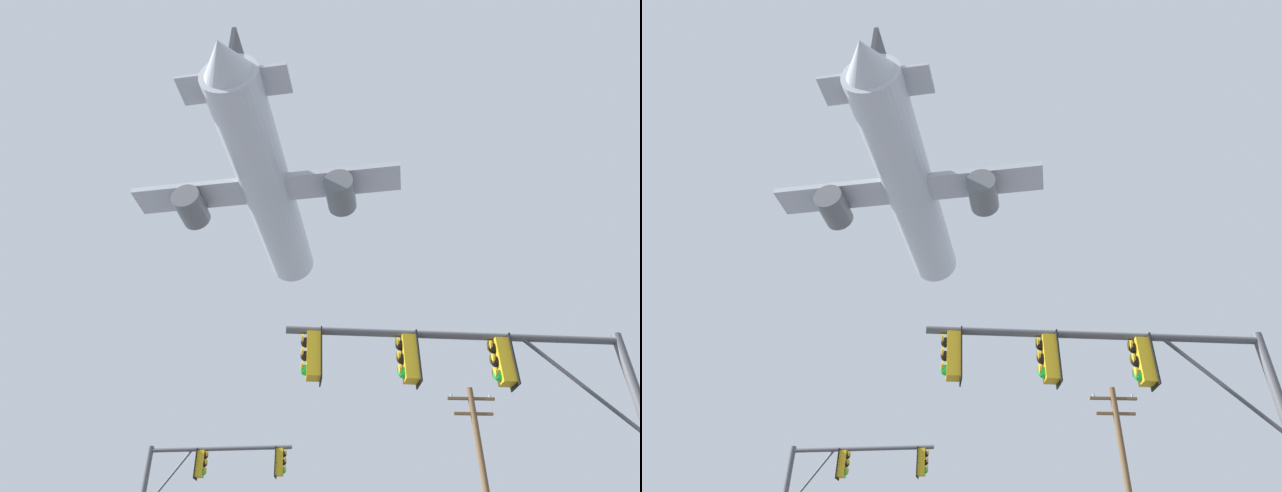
# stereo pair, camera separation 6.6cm
# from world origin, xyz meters

# --- Properties ---
(signal_pole_near) EXTENTS (6.82, 0.57, 5.99)m
(signal_pole_near) POSITION_xyz_m (3.16, 6.13, 4.67)
(signal_pole_near) COLOR #4C4C51
(signal_pole_near) RESTS_ON ground
(airplane) EXTENTS (23.84, 30.86, 8.42)m
(airplane) POSITION_xyz_m (-3.62, 33.16, 33.11)
(airplane) COLOR #B7BCC6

